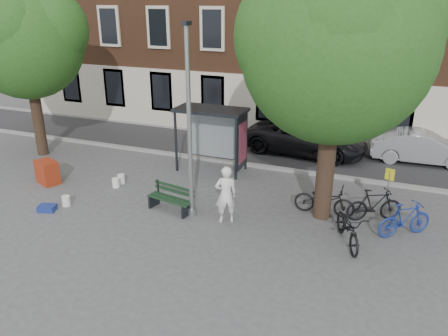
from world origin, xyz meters
name	(u,v)px	position (x,y,z in m)	size (l,w,h in m)	color
ground	(192,215)	(0.00, 0.00, 0.00)	(90.00, 90.00, 0.00)	#4C4C4F
road	(256,151)	(0.00, 7.00, 0.01)	(40.00, 4.00, 0.01)	#28282B
curb_near	(242,164)	(0.00, 5.00, 0.06)	(40.00, 0.25, 0.12)	gray
curb_far	(268,138)	(0.00, 9.00, 0.06)	(40.00, 0.25, 0.12)	gray
lamppost	(190,135)	(0.00, 0.00, 2.78)	(0.28, 0.35, 6.11)	#9EA0A3
tree_right	(337,40)	(4.01, 1.38, 5.62)	(5.76, 5.60, 8.20)	black
tree_left	(23,37)	(-8.99, 2.88, 5.22)	(5.18, 4.86, 7.40)	black
bus_shelter	(221,126)	(-0.61, 4.11, 1.92)	(2.85, 1.45, 2.62)	#1E2328
painter	(226,195)	(1.20, 0.01, 0.95)	(0.69, 0.45, 1.90)	white
bench	(171,200)	(-0.81, 0.07, 0.39)	(1.71, 0.83, 0.84)	#1E2328
bike_a	(324,200)	(4.03, 1.66, 0.52)	(0.69, 1.97, 1.04)	black
bike_b	(405,219)	(6.50, 1.15, 0.54)	(0.51, 1.81, 1.09)	navy
bike_c	(348,228)	(4.98, 0.03, 0.53)	(0.70, 2.02, 1.06)	black
bike_d	(374,205)	(5.59, 1.84, 0.55)	(0.51, 1.82, 1.09)	black
car_dark	(306,137)	(2.22, 7.58, 0.75)	(2.50, 5.43, 1.51)	black
car_silver	(422,147)	(7.14, 8.17, 0.70)	(1.48, 4.23, 1.40)	#939499
red_stand	(47,172)	(-6.34, 0.40, 0.45)	(0.90, 0.60, 0.90)	maroon
blue_crate	(47,208)	(-4.69, -1.50, 0.10)	(0.55, 0.40, 0.20)	navy
bucket_a	(66,201)	(-4.35, -0.95, 0.18)	(0.28, 0.28, 0.36)	white
bucket_b	(121,179)	(-3.70, 1.43, 0.18)	(0.28, 0.28, 0.36)	white
bucket_c	(116,183)	(-3.67, 1.03, 0.18)	(0.28, 0.28, 0.36)	white
notice_sign	(388,184)	(5.92, 2.22, 1.18)	(0.28, 0.13, 1.69)	#9EA0A3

